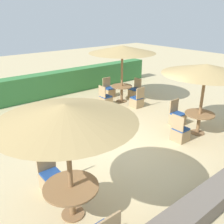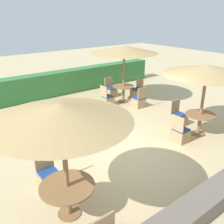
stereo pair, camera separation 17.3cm
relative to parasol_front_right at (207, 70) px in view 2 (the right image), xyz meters
The scene contains 16 objects.
ground_plane 3.51m from the parasol_front_right, 156.86° to the left, with size 40.00×40.00×0.00m, color #C6B284.
hedge_row 7.67m from the parasol_front_right, 109.35° to the left, with size 13.00×0.70×1.16m, color #387A3D.
stone_border 3.90m from the parasol_front_right, 138.34° to the right, with size 10.00×0.56×0.40m, color #6B6056.
parasol_front_right is the anchor object (origin of this frame).
round_table_front_right 1.68m from the parasol_front_right, behind, with size 0.99×0.99×0.74m.
patio_chair_front_right_west 2.19m from the parasol_front_right, behind, with size 0.46×0.46×0.93m.
patio_chair_front_right_north 2.19m from the parasol_front_right, 87.17° to the left, with size 0.46×0.46×0.93m.
parasol_back_right 4.17m from the parasol_front_right, 88.30° to the left, with size 2.97×2.97×2.58m.
round_table_back_right 4.49m from the parasol_front_right, 88.30° to the left, with size 0.96×0.96×0.76m.
patio_chair_back_right_east 4.77m from the parasol_front_right, 76.46° to the left, with size 0.46×0.46×0.93m.
patio_chair_back_right_south 3.75m from the parasol_front_right, 87.05° to the left, with size 0.46×0.46×0.93m.
patio_chair_back_right_west 4.72m from the parasol_front_right, 100.69° to the left, with size 0.46×0.46×0.93m.
patio_chair_back_right_north 5.50m from the parasol_front_right, 88.65° to the left, with size 0.46×0.46×0.93m.
parasol_front_left 5.34m from the parasol_front_right, behind, with size 2.60×2.60×2.46m.
round_table_front_left 5.60m from the parasol_front_right, behind, with size 1.12×1.12×0.72m.
patio_chair_front_left_north 5.66m from the parasol_front_right, behind, with size 0.46×0.46×0.93m.
Camera 2 is at (-4.60, -5.36, 3.93)m, focal length 40.00 mm.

